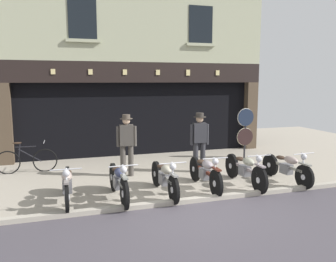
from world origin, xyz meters
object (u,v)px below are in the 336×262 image
motorcycle_center_left (165,177)px  salesman_left (127,142)px  advert_board_near (87,109)px  leaning_bicycle (26,160)px  motorcycle_far_left (67,184)px  tyre_sign_pole (245,128)px  motorcycle_center_right (245,169)px  shopkeeper_center (199,139)px  motorcycle_center (205,172)px  motorcycle_left (119,181)px  motorcycle_right (287,167)px

motorcycle_center_left → salesman_left: 2.00m
advert_board_near → leaning_bicycle: (-1.88, -1.54, -1.34)m
motorcycle_far_left → tyre_sign_pole: tyre_sign_pole is taller
tyre_sign_pole → advert_board_near: bearing=161.3°
motorcycle_center_left → tyre_sign_pole: 4.80m
salesman_left → motorcycle_center_right: bearing=154.1°
leaning_bicycle → shopkeeper_center: bearing=74.9°
motorcycle_center → shopkeeper_center: size_ratio=1.16×
motorcycle_left → motorcycle_center_left: motorcycle_left is taller
shopkeeper_center → motorcycle_center_left: bearing=50.8°
leaning_bicycle → motorcycle_center_right: bearing=62.5°
motorcycle_center_right → shopkeeper_center: shopkeeper_center is taller
motorcycle_center_left → motorcycle_center: (1.09, 0.12, 0.00)m
motorcycle_center_right → motorcycle_right: bearing=177.5°
motorcycle_center_left → advert_board_near: bearing=-73.6°
motorcycle_left → salesman_left: salesman_left is taller
motorcycle_center_left → motorcycle_center_right: size_ratio=0.95×
motorcycle_center → leaning_bicycle: leaning_bicycle is taller
motorcycle_right → motorcycle_center_right: bearing=-7.3°
motorcycle_right → shopkeeper_center: size_ratio=1.12×
motorcycle_right → advert_board_near: (-4.77, 4.64, 1.29)m
motorcycle_left → motorcycle_center_left: (1.09, 0.02, -0.01)m
motorcycle_far_left → motorcycle_center_left: (2.20, -0.10, -0.00)m
motorcycle_center → leaning_bicycle: size_ratio=1.18×
motorcycle_center → motorcycle_center_left: bearing=7.9°
motorcycle_far_left → advert_board_near: bearing=-98.0°
motorcycle_far_left → salesman_left: (1.66, 1.75, 0.55)m
motorcycle_center_right → motorcycle_center: bearing=-1.2°
motorcycle_far_left → motorcycle_center: same height
motorcycle_far_left → advert_board_near: 4.77m
motorcycle_left → advert_board_near: (-0.30, 4.64, 1.27)m
motorcycle_center_right → leaning_bicycle: size_ratio=1.23×
motorcycle_center_right → motorcycle_right: motorcycle_center_right is taller
motorcycle_center_right → advert_board_near: bearing=-50.4°
motorcycle_right → leaning_bicycle: leaning_bicycle is taller
motorcycle_center_left → leaning_bicycle: size_ratio=1.17×
motorcycle_left → leaning_bicycle: bearing=-56.3°
motorcycle_center → motorcycle_center_right: bearing=178.8°
motorcycle_far_left → shopkeeper_center: (3.76, 1.55, 0.55)m
motorcycle_left → salesman_left: size_ratio=1.15×
shopkeeper_center → leaning_bicycle: shopkeeper_center is taller
motorcycle_right → tyre_sign_pole: size_ratio=1.13×
tyre_sign_pole → shopkeeper_center: bearing=-151.1°
motorcycle_far_left → leaning_bicycle: (-1.08, 2.99, -0.06)m
motorcycle_center_left → advert_board_near: size_ratio=1.82×
salesman_left → tyre_sign_pole: (4.33, 1.02, 0.08)m
motorcycle_right → salesman_left: size_ratio=1.12×
shopkeeper_center → tyre_sign_pole: shopkeeper_center is taller
shopkeeper_center → motorcycle_right: bearing=141.9°
motorcycle_center_right → advert_board_near: advert_board_near is taller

